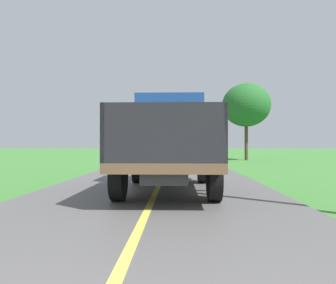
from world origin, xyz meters
TOP-DOWN VIEW (x-y plane):
  - banana_truck_near at (0.28, 8.97)m, footprint 2.38×5.82m
  - roadside_tree_near_left at (6.28, 26.60)m, footprint 4.00×4.00m

SIDE VIEW (x-z plane):
  - banana_truck_near at x=0.28m, z-range 0.07..2.87m
  - roadside_tree_near_left at x=6.28m, z-range 1.38..7.77m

